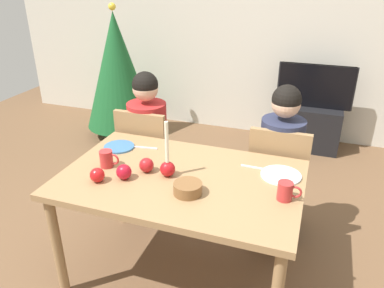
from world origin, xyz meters
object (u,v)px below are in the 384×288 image
Objects in this scene: person_left_child at (149,147)px; mug_right at (286,191)px; tv_stand at (309,127)px; chair_right at (278,176)px; mug_left at (107,159)px; dining_table at (181,188)px; apple_by_left_plate at (97,175)px; chair_left at (147,155)px; plate_right at (281,175)px; apple_by_right_mug at (124,172)px; apple_near_candle at (146,165)px; bowl_walnuts at (188,188)px; person_right_child at (279,167)px; candle_centerpiece at (167,165)px; tv at (315,86)px; plate_left at (119,147)px; christmas_tree at (118,71)px.

person_left_child is 1.33m from mug_right.
tv_stand is at bearing 88.75° from mug_right.
mug_left is (-0.97, -0.64, 0.29)m from chair_right.
dining_table is 16.64× the size of apple_by_left_plate.
chair_left is 3.82× the size of plate_right.
apple_near_candle is at bearing 53.91° from apple_by_right_mug.
mug_right reaches higher than plate_right.
mug_right is at bearing 5.56° from apple_by_right_mug.
chair_left is 1.02m from bowl_walnuts.
apple_by_left_plate is at bearing -137.58° from person_right_child.
person_left_child is 1.02m from person_right_child.
apple_near_candle is at bearing 178.31° from candle_centerpiece.
plate_right is 1.06m from apple_by_left_plate.
tv is 2.47m from apple_near_candle.
plate_left is 2.34× the size of apple_near_candle.
bowl_walnuts is 0.35m from apple_near_candle.
person_right_child is 2.38m from christmas_tree.
christmas_tree is (-1.49, 1.92, 0.12)m from dining_table.
candle_centerpiece is at bearing 177.75° from mug_right.
apple_by_left_plate is at bearing -76.36° from plate_left.
apple_near_candle is at bearing -63.76° from chair_left.
plate_left is (-1.19, -2.08, 0.52)m from tv_stand.
christmas_tree is at bearing -169.91° from tv_stand.
mug_left reaches higher than plate_left.
person_left_child reaches higher than plate_right.
person_left_child reaches higher than apple_by_left_plate.
tv reaches higher than dining_table.
person_right_child is 13.93× the size of apple_by_left_plate.
mug_left is (-0.97, -0.68, 0.23)m from person_right_child.
dining_table is at bearing -49.53° from chair_left.
mug_right is (1.12, -0.65, 0.29)m from chair_left.
tv is at bearing 87.24° from plate_right.
mug_left is at bearing -177.30° from candle_centerpiece.
christmas_tree reaches higher than bowl_walnuts.
chair_left is 0.75m from apple_near_candle.
chair_left is at bearing 96.39° from apple_by_left_plate.
chair_right is at bearing -90.00° from person_right_child.
apple_by_left_plate is at bearing -113.32° from tv_stand.
tv reaches higher than apple_by_left_plate.
candle_centerpiece is 1.45× the size of plate_right.
apple_near_candle is at bearing -176.46° from dining_table.
christmas_tree is 9.66× the size of bowl_walnuts.
person_left_child is 9.21× the size of mug_right.
dining_table is 11.00× the size of mug_left.
apple_by_left_plate is at bearing -151.38° from candle_centerpiece.
apple_near_candle is (1.28, -1.93, 0.01)m from christmas_tree.
plate_left is 0.45m from apple_by_left_plate.
plate_right is 1.05m from mug_left.
dining_table is at bearing -129.58° from chair_right.
tv is at bearing 77.30° from bowl_walnuts.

